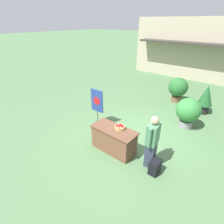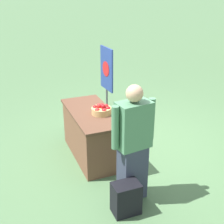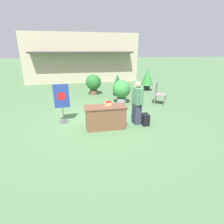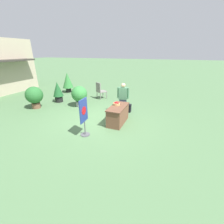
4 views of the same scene
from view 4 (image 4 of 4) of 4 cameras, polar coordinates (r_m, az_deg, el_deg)
ground_plane at (r=7.10m, az=-4.50°, el=-3.14°), size 120.00×120.00×0.00m
display_table at (r=6.69m, az=2.27°, el=-1.00°), size 1.43×0.64×0.79m
apple_basket at (r=6.68m, az=1.73°, el=3.18°), size 0.31×0.31×0.16m
person_visitor at (r=7.67m, az=4.21°, el=5.22°), size 0.31×0.61×1.58m
backpack at (r=8.05m, az=6.03°, el=1.53°), size 0.24×0.34×0.42m
poster_board at (r=5.64m, az=-10.64°, el=-1.61°), size 0.55×0.36×1.46m
patio_chair at (r=10.21m, az=-4.54°, el=8.39°), size 0.77×0.77×1.11m
potted_plant_far_right at (r=12.34m, az=-16.56°, el=11.24°), size 0.81×0.81×1.51m
potted_plant_near_right at (r=9.43m, az=-27.48°, el=5.51°), size 0.93×0.93×1.23m
potted_plant_near_left at (r=10.07m, az=-19.92°, el=7.49°), size 0.63×0.63×1.28m
potted_plant_far_left at (r=8.91m, az=-12.32°, el=6.46°), size 0.91×0.91×1.19m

